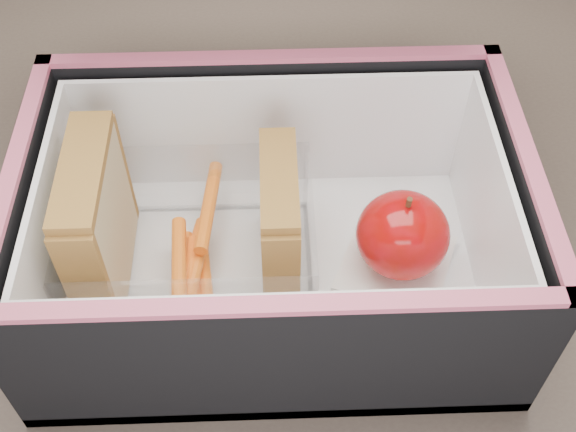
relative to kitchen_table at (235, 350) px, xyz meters
name	(u,v)px	position (x,y,z in m)	size (l,w,h in m)	color
kitchen_table	(235,350)	(0.00, 0.00, 0.00)	(1.20, 0.80, 0.75)	brown
lunch_bag	(274,214)	(0.04, 0.01, 0.16)	(0.33, 0.37, 0.28)	black
plastic_tub	(192,241)	(-0.02, 0.01, 0.14)	(0.17, 0.12, 0.07)	white
sandwich_left	(98,222)	(-0.08, 0.01, 0.16)	(0.03, 0.10, 0.11)	tan
sandwich_right	(280,223)	(0.04, 0.01, 0.16)	(0.02, 0.09, 0.10)	tan
carrot_sticks	(193,269)	(-0.02, 0.00, 0.12)	(0.04, 0.15, 0.03)	orange
paper_napkin	(395,265)	(0.12, 0.01, 0.11)	(0.07, 0.08, 0.01)	white
red_apple	(403,235)	(0.13, 0.01, 0.14)	(0.08, 0.08, 0.07)	#930B00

